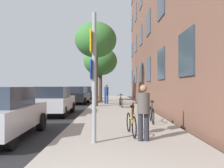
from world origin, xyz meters
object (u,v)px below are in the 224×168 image
Objects in this scene: pedestrian_0 at (143,109)px; tree_far at (100,61)px; bicycle_3 at (141,105)px; tree_near at (96,41)px; bicycle_5 at (121,100)px; bicycle_0 at (131,123)px; car_1 at (54,100)px; bicycle_2 at (133,108)px; car_2 at (77,95)px; car_3 at (86,93)px; traffic_light at (98,79)px; bicycle_4 at (121,102)px; sign_post at (93,71)px; car_0 at (2,112)px; pedestrian_1 at (106,92)px; bicycle_1 at (152,114)px.

tree_far is at bearing 96.30° from pedestrian_0.
pedestrian_0 is (-0.98, -8.03, 0.54)m from bicycle_3.
tree_near is 5.33m from bicycle_5.
bicycle_5 is at bearing 88.93° from bicycle_0.
pedestrian_0 is 0.37× the size of car_1.
pedestrian_0 is at bearing -58.21° from car_1.
bicycle_2 is 0.37× the size of car_2.
car_3 is (-0.06, 7.89, -0.00)m from car_2.
bicycle_0 is (1.78, -10.57, -4.72)m from tree_near.
traffic_light reaches higher than bicycle_4.
bicycle_0 is at bearing -80.35° from car_3.
sign_post is at bearing -87.48° from traffic_light.
car_0 reaches higher than bicycle_2.
pedestrian_1 is 0.39× the size of car_2.
pedestrian_1 is 13.37m from car_0.
bicycle_1 is 12.85m from car_2.
bicycle_4 is at bearing -75.85° from tree_far.
car_0 and car_3 have the same top height.
tree_far is (0.10, 6.27, -0.95)m from tree_near.
sign_post is 2.04× the size of pedestrian_1.
sign_post is 23.42m from car_3.
car_1 is (-5.13, -1.33, 0.37)m from bicycle_3.
pedestrian_1 is 0.41× the size of car_1.
tree_far is 12.81m from bicycle_2.
traffic_light is at bearing -54.01° from car_3.
bicycle_0 is 12.00m from bicycle_5.
bicycle_1 is at bearing -91.95° from bicycle_3.
car_0 is (-1.99, -19.90, -1.65)m from traffic_light.
sign_post reaches higher than car_1.
sign_post is 0.79× the size of car_2.
pedestrian_1 is at bearing 100.65° from bicycle_2.
bicycle_1 is at bearing -79.16° from tree_far.
bicycle_1 is 5.69m from car_0.
tree_far reaches higher than bicycle_3.
sign_post is 8.71m from bicycle_3.
tree_near reaches higher than car_1.
bicycle_1 reaches higher than bicycle_3.
car_3 is (-2.65, 23.24, -1.23)m from sign_post.
tree_near is at bearing -108.23° from pedestrian_1.
tree_near reaches higher than car_2.
car_3 is at bearing 90.45° from car_2.
car_3 is at bearing 96.51° from sign_post.
car_3 is (-4.86, 19.81, 0.36)m from bicycle_1.
car_3 is (-2.10, 5.37, -3.41)m from tree_far.
bicycle_2 is (2.21, -12.04, -3.77)m from tree_far.
bicycle_0 is at bearing 1.05° from car_0.
car_1 is at bearing 145.07° from bicycle_1.
traffic_light is at bearing 100.18° from bicycle_1.
traffic_light reaches higher than bicycle_3.
bicycle_2 is at bearing -106.64° from bicycle_3.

